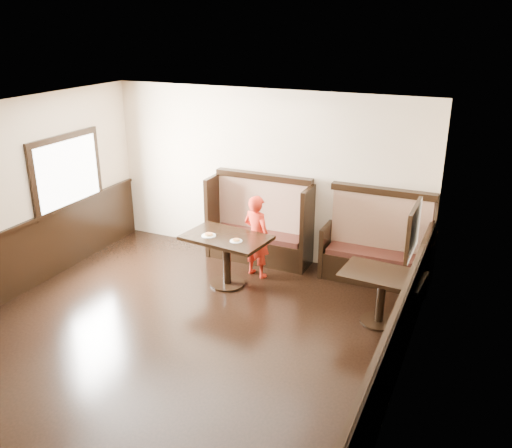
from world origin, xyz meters
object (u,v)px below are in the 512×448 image
Objects in this scene: table_main at (226,248)px; table_neighbor at (382,286)px; booth_main at (260,229)px; booth_neighbor at (377,251)px; child at (257,236)px.

table_main is 2.36m from table_neighbor.
table_main is (-0.07, -1.10, 0.08)m from booth_main.
table_neighbor is at bearing -74.88° from booth_neighbor.
booth_main is 1.32× the size of child.
booth_neighbor is at bearing -144.78° from child.
booth_main reaches higher than table_neighbor.
child is at bearing 66.71° from table_main.
child reaches higher than table_neighbor.
booth_neighbor reaches higher than table_neighbor.
booth_neighbor is 1.30m from table_neighbor.
child is at bearing 167.07° from table_neighbor.
booth_main is at bearing -55.29° from child.
table_main reaches higher than table_neighbor.
child is (-2.08, 0.64, 0.12)m from table_neighbor.
booth_neighbor reaches higher than child.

